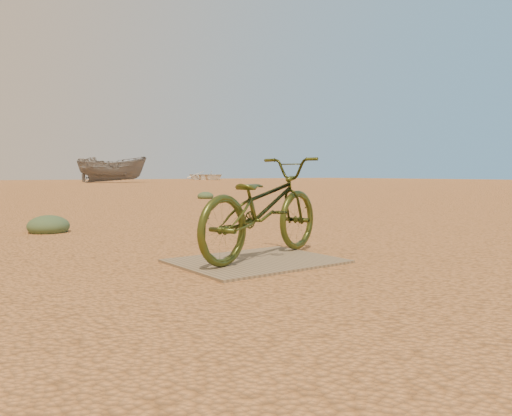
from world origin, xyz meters
TOP-DOWN VIEW (x-y plane):
  - ground at (0.00, 0.00)m, footprint 120.00×120.00m
  - plywood_board at (-0.11, -0.16)m, footprint 1.39×1.09m
  - bicycle at (0.03, -0.07)m, footprint 1.88×1.13m
  - boat_mid_right at (12.65, 38.02)m, footprint 6.13×3.14m
  - boat_far_right at (27.86, 47.87)m, footprint 4.49×5.68m
  - kale_a at (-1.03, 3.35)m, footprint 0.55×0.55m
  - kale_b at (5.24, 9.84)m, footprint 0.51×0.51m

SIDE VIEW (x-z plane):
  - ground at x=0.00m, z-range 0.00..0.00m
  - kale_a at x=-1.03m, z-range -0.15..0.15m
  - kale_b at x=5.24m, z-range -0.14..0.14m
  - plywood_board at x=-0.11m, z-range 0.00..0.02m
  - bicycle at x=0.03m, z-range 0.02..0.96m
  - boat_far_right at x=27.86m, z-range 0.00..1.06m
  - boat_mid_right at x=12.65m, z-range 0.00..2.26m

